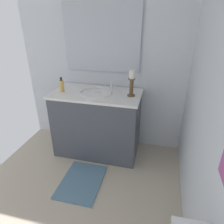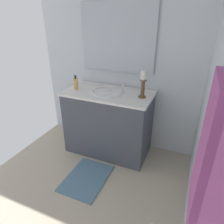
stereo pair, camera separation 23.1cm
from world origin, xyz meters
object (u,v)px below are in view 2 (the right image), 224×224
towel_near_vanity (206,151)px  bath_mat (87,178)px  sink_basin (108,95)px  soap_bottle (76,84)px  mirror (117,38)px  candle_holder_tall (143,84)px  vanity_cabinet (108,122)px

towel_near_vanity → bath_mat: towel_near_vanity is taller
sink_basin → towel_near_vanity: (1.59, 1.02, 0.55)m
sink_basin → soap_bottle: size_ratio=2.23×
mirror → candle_holder_tall: mirror is taller
towel_near_vanity → sink_basin: bearing=-147.3°
sink_basin → towel_near_vanity: bearing=32.7°
sink_basin → towel_near_vanity: size_ratio=0.92×
sink_basin → bath_mat: sink_basin is taller
candle_holder_tall → vanity_cabinet: bearing=-90.0°
vanity_cabinet → mirror: (-0.28, 0.00, 1.03)m
mirror → soap_bottle: size_ratio=5.33×
vanity_cabinet → sink_basin: 0.38m
vanity_cabinet → bath_mat: vanity_cabinet is taller
sink_basin → soap_bottle: 0.44m
sink_basin → mirror: mirror is taller
sink_basin → candle_holder_tall: candle_holder_tall is taller
mirror → towel_near_vanity: mirror is taller
soap_bottle → bath_mat: size_ratio=0.30×
sink_basin → candle_holder_tall: bearing=90.0°
sink_basin → bath_mat: (0.62, -0.00, -0.80)m
mirror → towel_near_vanity: (1.87, 1.02, -0.10)m
candle_holder_tall → soap_bottle: (0.06, -0.85, -0.09)m
mirror → towel_near_vanity: size_ratio=2.20×
bath_mat → vanity_cabinet: bearing=-180.0°
vanity_cabinet → candle_holder_tall: 0.73m
vanity_cabinet → soap_bottle: size_ratio=6.11×
vanity_cabinet → towel_near_vanity: bearing=32.7°
soap_bottle → candle_holder_tall: bearing=93.9°
towel_near_vanity → soap_bottle: bearing=-136.8°
vanity_cabinet → soap_bottle: bearing=-82.2°
vanity_cabinet → mirror: bearing=180.0°
vanity_cabinet → sink_basin: (-0.00, 0.00, 0.38)m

